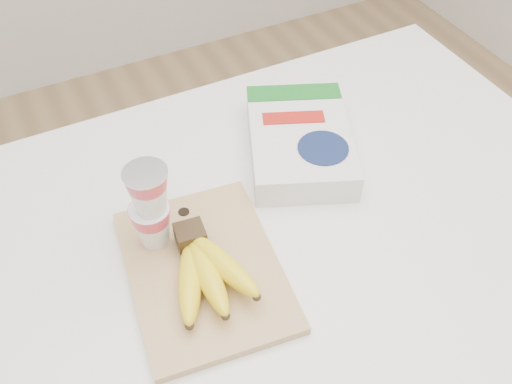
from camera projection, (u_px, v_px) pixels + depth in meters
room at (280, 23)px, 0.73m from camera, size 4.00×4.00×4.00m
table at (269, 350)px, 1.36m from camera, size 1.27×0.85×0.96m
cutting_board at (204, 270)px, 0.93m from camera, size 0.28×0.35×0.02m
bananas at (205, 270)px, 0.89m from camera, size 0.15×0.20×0.06m
yogurt_stack at (150, 206)px, 0.90m from camera, size 0.07×0.07×0.16m
cereal_box at (300, 141)px, 1.11m from camera, size 0.29×0.33×0.06m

